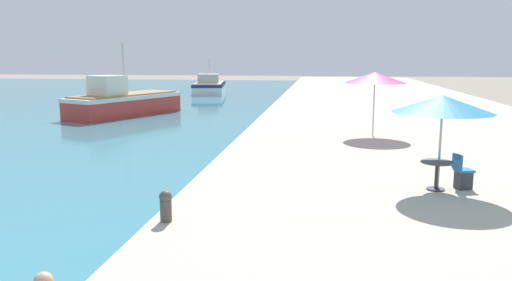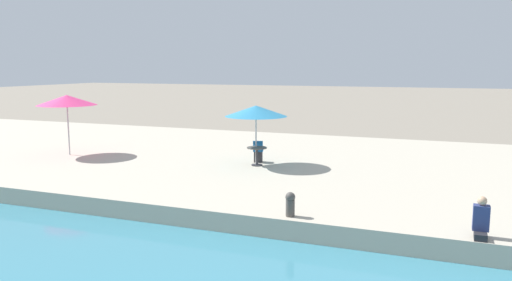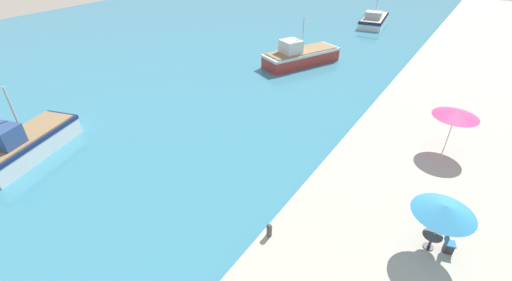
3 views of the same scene
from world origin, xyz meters
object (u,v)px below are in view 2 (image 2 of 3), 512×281
object	(u,v)px
mooring_bollard	(290,203)
cafe_umbrella_white	(67,100)
cafe_table	(257,152)
person_at_quay	(481,220)
cafe_chair_left	(258,154)
cafe_umbrella_pink	(256,111)

from	to	relation	value
mooring_bollard	cafe_umbrella_white	bearing A→B (deg)	66.26
cafe_umbrella_white	cafe_table	bearing A→B (deg)	-84.99
cafe_table	person_at_quay	distance (m)	9.91
person_at_quay	cafe_umbrella_white	bearing A→B (deg)	72.46
cafe_chair_left	cafe_umbrella_white	bearing A→B (deg)	173.06
cafe_umbrella_white	person_at_quay	world-z (taller)	cafe_umbrella_white
cafe_umbrella_pink	cafe_table	distance (m)	1.65
cafe_umbrella_white	person_at_quay	bearing A→B (deg)	-107.54
cafe_umbrella_white	cafe_table	distance (m)	8.95
person_at_quay	mooring_bollard	bearing A→B (deg)	90.34
cafe_chair_left	person_at_quay	distance (m)	10.50
cafe_umbrella_white	cafe_table	world-z (taller)	cafe_umbrella_white
cafe_umbrella_pink	cafe_chair_left	distance (m)	1.97
cafe_chair_left	cafe_umbrella_pink	bearing A→B (deg)	-93.66
cafe_chair_left	mooring_bollard	bearing A→B (deg)	-79.29
cafe_table	cafe_umbrella_pink	bearing A→B (deg)	46.77
cafe_umbrella_white	cafe_chair_left	distance (m)	8.88
cafe_table	cafe_umbrella_white	bearing A→B (deg)	95.01
cafe_umbrella_white	cafe_table	xyz separation A→B (m)	(0.76, -8.71, -1.92)
cafe_umbrella_pink	mooring_bollard	xyz separation A→B (m)	(-6.09, -3.34, -1.83)
cafe_table	cafe_chair_left	size ratio (longest dim) A/B	0.88
cafe_umbrella_pink	cafe_table	xyz separation A→B (m)	(-0.06, -0.06, -1.65)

